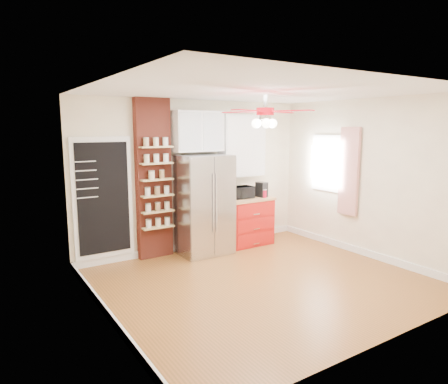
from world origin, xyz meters
TOP-DOWN VIEW (x-y plane):
  - floor at (0.00, 0.00)m, footprint 4.50×4.50m
  - ceiling at (0.00, 0.00)m, footprint 4.50×4.50m
  - wall_back at (0.00, 2.00)m, footprint 4.50×0.02m
  - wall_front at (0.00, -2.00)m, footprint 4.50×0.02m
  - wall_left at (-2.25, 0.00)m, footprint 0.02×4.00m
  - wall_right at (2.25, 0.00)m, footprint 0.02×4.00m
  - chalkboard at (-1.70, 1.96)m, footprint 0.95×0.05m
  - brick_pillar at (-0.85, 1.92)m, footprint 0.60×0.16m
  - fridge at (-0.05, 1.63)m, footprint 0.90×0.70m
  - upper_glass_cabinet at (-0.05, 1.82)m, footprint 0.90×0.35m
  - red_cabinet at (0.92, 1.68)m, footprint 0.94×0.64m
  - upper_shelf_unit at (0.92, 1.85)m, footprint 0.90×0.30m
  - window at (2.23, 0.90)m, footprint 0.04×0.75m
  - curtain at (2.18, 0.35)m, footprint 0.06×0.40m
  - ceiling_fan at (0.00, 0.00)m, footprint 1.40×1.40m
  - toaster_oven at (0.81, 1.68)m, footprint 0.42×0.29m
  - coffee_maker at (1.21, 1.60)m, footprint 0.17×0.22m
  - canister_left at (1.21, 1.51)m, footprint 0.10×0.10m
  - canister_right at (1.22, 1.72)m, footprint 0.12×0.12m
  - pantry_jar_oats at (-0.95, 1.76)m, footprint 0.13×0.13m
  - pantry_jar_beans at (-0.76, 1.77)m, footprint 0.09×0.09m

SIDE VIEW (x-z plane):
  - floor at x=0.00m, z-range 0.00..0.00m
  - red_cabinet at x=0.92m, z-range 0.00..0.90m
  - fridge at x=-0.05m, z-range 0.00..1.75m
  - canister_left at x=1.21m, z-range 0.90..1.05m
  - canister_right at x=1.22m, z-range 0.90..1.05m
  - toaster_oven at x=0.81m, z-range 0.90..1.13m
  - coffee_maker at x=1.21m, z-range 0.90..1.19m
  - chalkboard at x=-1.70m, z-range 0.12..2.08m
  - wall_back at x=0.00m, z-range 0.00..2.70m
  - wall_front at x=0.00m, z-range 0.00..2.70m
  - wall_left at x=-2.25m, z-range 0.00..2.70m
  - wall_right at x=2.25m, z-range 0.00..2.70m
  - brick_pillar at x=-0.85m, z-range 0.00..2.70m
  - pantry_jar_oats at x=-0.95m, z-range 1.37..1.51m
  - pantry_jar_beans at x=-0.76m, z-range 1.37..1.51m
  - curtain at x=2.18m, z-range 0.67..2.23m
  - window at x=2.23m, z-range 1.02..2.08m
  - upper_shelf_unit at x=0.92m, z-range 1.30..2.45m
  - upper_glass_cabinet at x=-0.05m, z-range 1.80..2.50m
  - ceiling_fan at x=0.00m, z-range 2.20..2.65m
  - ceiling at x=0.00m, z-range 2.70..2.70m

